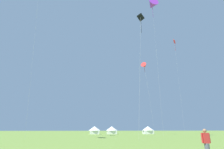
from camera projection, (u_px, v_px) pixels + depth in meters
kite_black_diamond at (141, 21)px, 32.96m from camera, size 3.02×2.62×23.18m
kite_purple_delta at (152, 5)px, 49.19m from camera, size 3.11×3.29×37.20m
kite_red_diamond at (175, 44)px, 71.19m from camera, size 1.63×2.78×37.43m
kite_red_delta at (144, 66)px, 59.09m from camera, size 3.17×2.89×23.58m
person_spectator at (207, 144)px, 10.30m from camera, size 0.57×0.28×1.73m
festival_tent_center at (95, 130)px, 61.42m from camera, size 4.16×4.16×2.70m
festival_tent_left at (112, 130)px, 62.18m from camera, size 4.12×4.12×2.67m
festival_tent_right at (148, 130)px, 63.87m from camera, size 4.25×4.25×2.77m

